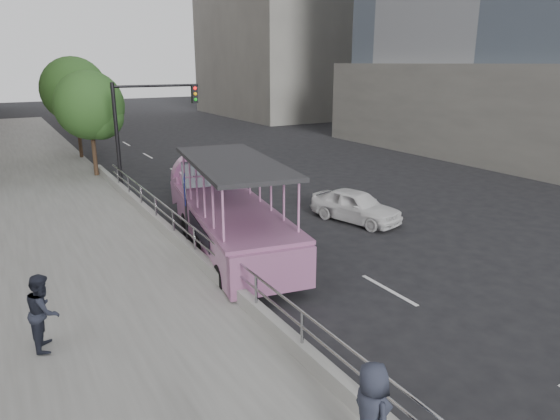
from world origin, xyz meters
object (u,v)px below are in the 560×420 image
object	(u,v)px
car	(356,206)
street_tree_near	(92,108)
pedestrian_mid	(43,311)
pedestrian_far	(371,415)
street_tree_far	(76,92)
parking_sign	(186,207)
traffic_signal	(141,119)
duck_boat	(224,212)

from	to	relation	value
car	street_tree_near	size ratio (longest dim) A/B	0.65
pedestrian_mid	pedestrian_far	world-z (taller)	pedestrian_far
car	street_tree_far	bearing A→B (deg)	95.62
pedestrian_mid	parking_sign	size ratio (longest dim) A/B	0.60
pedestrian_mid	traffic_signal	bearing A→B (deg)	-12.89
pedestrian_far	traffic_signal	bearing A→B (deg)	-0.08
pedestrian_far	parking_sign	xyz separation A→B (m)	(0.73, 9.82, 0.58)
car	pedestrian_far	size ratio (longest dim) A/B	2.23
duck_boat	pedestrian_far	xyz separation A→B (m)	(-2.27, -10.40, -0.04)
traffic_signal	street_tree_near	world-z (taller)	street_tree_near
parking_sign	traffic_signal	bearing A→B (deg)	82.27
pedestrian_mid	street_tree_far	distance (m)	23.52
duck_boat	car	world-z (taller)	duck_boat
car	traffic_signal	bearing A→B (deg)	106.97
duck_boat	street_tree_near	distance (m)	12.76
duck_boat	car	xyz separation A→B (m)	(5.55, -0.15, -0.54)
parking_sign	street_tree_far	distance (m)	19.10
pedestrian_far	duck_boat	bearing A→B (deg)	-6.45
car	parking_sign	distance (m)	7.18
pedestrian_mid	parking_sign	xyz separation A→B (m)	(4.52, 3.95, 0.60)
pedestrian_mid	pedestrian_far	bearing A→B (deg)	-136.63
pedestrian_far	street_tree_near	bearing A→B (deg)	4.83
street_tree_near	street_tree_far	xyz separation A→B (m)	(0.20, 6.00, 0.49)
street_tree_near	street_tree_far	size ratio (longest dim) A/B	0.89
pedestrian_far	traffic_signal	xyz separation A→B (m)	(2.02, 19.32, 2.36)
car	pedestrian_mid	size ratio (longest dim) A/B	2.28
pedestrian_far	street_tree_far	size ratio (longest dim) A/B	0.26
pedestrian_mid	street_tree_far	xyz separation A→B (m)	(4.42, 22.88, 3.19)
pedestrian_mid	parking_sign	bearing A→B (deg)	-38.36
pedestrian_far	street_tree_far	bearing A→B (deg)	4.65
duck_boat	street_tree_near	size ratio (longest dim) A/B	1.72
street_tree_near	traffic_signal	bearing A→B (deg)	-65.02
car	street_tree_near	xyz separation A→B (m)	(-7.40, 12.49, 3.18)
pedestrian_far	parking_sign	distance (m)	9.86
pedestrian_mid	street_tree_near	size ratio (longest dim) A/B	0.29
car	parking_sign	xyz separation A→B (m)	(-7.09, -0.43, 1.08)
parking_sign	traffic_signal	size ratio (longest dim) A/B	0.52
duck_boat	parking_sign	size ratio (longest dim) A/B	3.61
pedestrian_mid	parking_sign	world-z (taller)	parking_sign
parking_sign	street_tree_near	world-z (taller)	street_tree_near
traffic_signal	parking_sign	bearing A→B (deg)	-97.73
duck_boat	street_tree_far	world-z (taller)	street_tree_far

